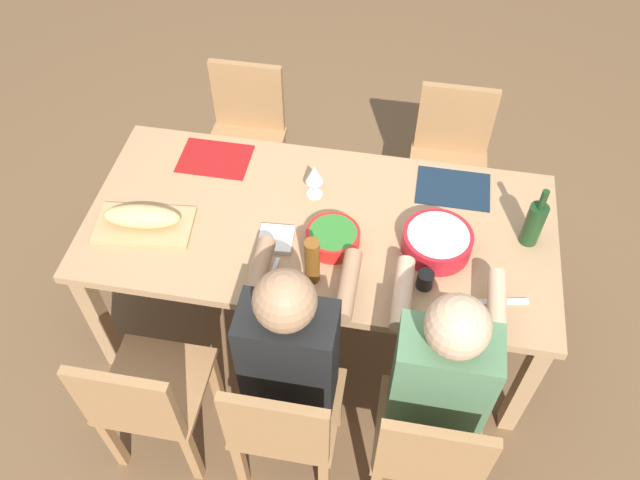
# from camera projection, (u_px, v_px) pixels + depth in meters

# --- Properties ---
(ground_plane) EXTENTS (8.00, 8.00, 0.00)m
(ground_plane) POSITION_uv_depth(u_px,v_px,m) (320.00, 318.00, 3.28)
(ground_plane) COLOR brown
(dining_table) EXTENTS (1.97, 0.92, 0.74)m
(dining_table) POSITION_uv_depth(u_px,v_px,m) (320.00, 235.00, 2.77)
(dining_table) COLOR #A87F56
(dining_table) RESTS_ON ground_plane
(chair_near_right) EXTENTS (0.40, 0.40, 0.85)m
(chair_near_right) POSITION_uv_depth(u_px,v_px,m) (246.00, 133.00, 3.45)
(chair_near_right) COLOR #9E7044
(chair_near_right) RESTS_ON ground_plane
(chair_near_left) EXTENTS (0.40, 0.40, 0.85)m
(chair_near_left) POSITION_uv_depth(u_px,v_px,m) (449.00, 157.00, 3.33)
(chair_near_left) COLOR #9E7044
(chair_near_left) RESTS_ON ground_plane
(chair_far_right) EXTENTS (0.40, 0.40, 0.85)m
(chair_far_right) POSITION_uv_depth(u_px,v_px,m) (146.00, 399.00, 2.48)
(chair_far_right) COLOR #9E7044
(chair_far_right) RESTS_ON ground_plane
(chair_far_center) EXTENTS (0.40, 0.40, 0.85)m
(chair_far_center) POSITION_uv_depth(u_px,v_px,m) (284.00, 423.00, 2.42)
(chair_far_center) COLOR #9E7044
(chair_far_center) RESTS_ON ground_plane
(diner_far_center) EXTENTS (0.41, 0.53, 1.20)m
(diner_far_center) POSITION_uv_depth(u_px,v_px,m) (292.00, 352.00, 2.37)
(diner_far_center) COLOR #2D2D38
(diner_far_center) RESTS_ON ground_plane
(chair_far_left) EXTENTS (0.40, 0.40, 0.85)m
(chair_far_left) POSITION_uv_depth(u_px,v_px,m) (428.00, 448.00, 2.36)
(chair_far_left) COLOR #9E7044
(chair_far_left) RESTS_ON ground_plane
(diner_far_left) EXTENTS (0.41, 0.53, 1.20)m
(diner_far_left) POSITION_uv_depth(u_px,v_px,m) (440.00, 375.00, 2.31)
(diner_far_left) COLOR #2D2D38
(diner_far_left) RESTS_ON ground_plane
(serving_bowl_greens) EXTENTS (0.22, 0.22, 0.07)m
(serving_bowl_greens) POSITION_uv_depth(u_px,v_px,m) (333.00, 237.00, 2.60)
(serving_bowl_greens) COLOR red
(serving_bowl_greens) RESTS_ON dining_table
(serving_bowl_pasta) EXTENTS (0.28, 0.28, 0.09)m
(serving_bowl_pasta) POSITION_uv_depth(u_px,v_px,m) (437.00, 241.00, 2.58)
(serving_bowl_pasta) COLOR #B21923
(serving_bowl_pasta) RESTS_ON dining_table
(cutting_board) EXTENTS (0.42, 0.26, 0.02)m
(cutting_board) POSITION_uv_depth(u_px,v_px,m) (145.00, 225.00, 2.69)
(cutting_board) COLOR tan
(cutting_board) RESTS_ON dining_table
(bread_loaf) EXTENTS (0.33, 0.14, 0.09)m
(bread_loaf) POSITION_uv_depth(u_px,v_px,m) (142.00, 217.00, 2.64)
(bread_loaf) COLOR tan
(bread_loaf) RESTS_ON cutting_board
(wine_bottle) EXTENTS (0.08, 0.08, 0.29)m
(wine_bottle) POSITION_uv_depth(u_px,v_px,m) (534.00, 223.00, 2.56)
(wine_bottle) COLOR #193819
(wine_bottle) RESTS_ON dining_table
(beer_bottle) EXTENTS (0.06, 0.06, 0.22)m
(beer_bottle) POSITION_uv_depth(u_px,v_px,m) (312.00, 261.00, 2.44)
(beer_bottle) COLOR brown
(beer_bottle) RESTS_ON dining_table
(wine_glass) EXTENTS (0.08, 0.08, 0.17)m
(wine_glass) POSITION_uv_depth(u_px,v_px,m) (314.00, 175.00, 2.72)
(wine_glass) COLOR silver
(wine_glass) RESTS_ON dining_table
(placemat_near_right) EXTENTS (0.32, 0.23, 0.01)m
(placemat_near_right) POSITION_uv_depth(u_px,v_px,m) (215.00, 159.00, 2.95)
(placemat_near_right) COLOR maroon
(placemat_near_right) RESTS_ON dining_table
(placemat_near_left) EXTENTS (0.32, 0.23, 0.01)m
(placemat_near_left) POSITION_uv_depth(u_px,v_px,m) (453.00, 188.00, 2.83)
(placemat_near_left) COLOR #142333
(placemat_near_left) RESTS_ON dining_table
(fork_far_center) EXTENTS (0.03, 0.17, 0.01)m
(fork_far_center) POSITION_uv_depth(u_px,v_px,m) (272.00, 275.00, 2.53)
(fork_far_center) COLOR silver
(fork_far_center) RESTS_ON dining_table
(cup_far_left) EXTENTS (0.07, 0.07, 0.08)m
(cup_far_left) POSITION_uv_depth(u_px,v_px,m) (425.00, 280.00, 2.47)
(cup_far_left) COLOR black
(cup_far_left) RESTS_ON dining_table
(carving_knife) EXTENTS (0.23, 0.07, 0.01)m
(carving_knife) POSITION_uv_depth(u_px,v_px,m) (498.00, 302.00, 2.45)
(carving_knife) COLOR silver
(carving_knife) RESTS_ON dining_table
(napkin_stack) EXTENTS (0.15, 0.15, 0.02)m
(napkin_stack) POSITION_uv_depth(u_px,v_px,m) (276.00, 239.00, 2.64)
(napkin_stack) COLOR white
(napkin_stack) RESTS_ON dining_table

